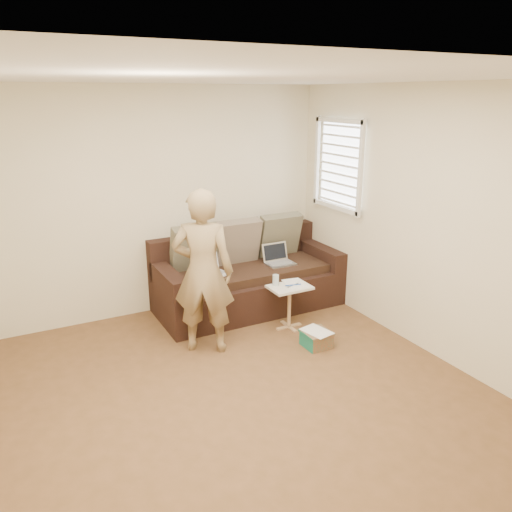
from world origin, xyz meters
name	(u,v)px	position (x,y,z in m)	size (l,w,h in m)	color
floor	(250,401)	(0.00, 0.00, 0.00)	(4.50, 4.50, 0.00)	brown
ceiling	(248,77)	(0.00, 0.00, 2.60)	(4.50, 4.50, 0.00)	white
wall_back	(160,203)	(0.00, 2.25, 1.30)	(4.00, 4.00, 0.00)	beige
wall_front	(506,409)	(0.00, -2.25, 1.30)	(4.00, 4.00, 0.00)	beige
wall_right	(437,226)	(2.00, 0.00, 1.30)	(4.50, 4.50, 0.00)	beige
window_blinds	(339,165)	(1.95, 1.50, 1.70)	(0.12, 0.88, 1.08)	white
sofa	(249,275)	(0.90, 1.77, 0.42)	(2.20, 0.95, 0.85)	black
pillow_left	(194,248)	(0.30, 1.99, 0.79)	(0.55, 0.14, 0.55)	brown
pillow_mid	(238,242)	(0.85, 1.97, 0.79)	(0.55, 0.14, 0.55)	brown
pillow_right	(279,235)	(1.45, 2.01, 0.79)	(0.55, 0.14, 0.55)	brown
laptop_silver	(281,264)	(1.29, 1.68, 0.52)	(0.34, 0.24, 0.22)	#B7BABC
laptop_white	(216,275)	(0.44, 1.70, 0.52)	(0.30, 0.22, 0.22)	white
person	(203,272)	(0.03, 1.05, 0.83)	(0.61, 0.41, 1.67)	olive
side_table	(289,307)	(1.04, 1.07, 0.25)	(0.45, 0.31, 0.49)	silver
drinking_glass	(276,280)	(0.92, 1.16, 0.55)	(0.07, 0.07, 0.12)	silver
scissors	(293,285)	(1.08, 1.06, 0.50)	(0.18, 0.10, 0.02)	silver
paper_on_table	(295,283)	(1.13, 1.11, 0.50)	(0.21, 0.30, 0.00)	white
striped_box	(316,339)	(1.06, 0.55, 0.09)	(0.28, 0.28, 0.17)	red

